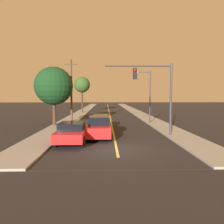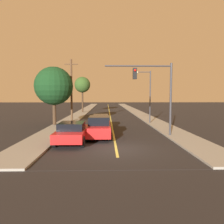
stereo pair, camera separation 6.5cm
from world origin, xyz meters
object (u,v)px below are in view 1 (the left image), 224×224
tree_left_near (54,86)px  tree_left_far (82,85)px  car_near_lane_front (99,127)px  utility_pole_left (71,90)px  car_near_lane_second (101,121)px  streetlamp_right (146,89)px  traffic_signal_mast (155,86)px  car_outer_lane_front (73,132)px

tree_left_near → tree_left_far: tree_left_far is taller
car_near_lane_front → utility_pole_left: size_ratio=0.65×
car_near_lane_second → streetlamp_right: 7.12m
car_near_lane_second → tree_left_near: tree_left_near is taller
traffic_signal_mast → utility_pole_left: size_ratio=0.77×
car_near_lane_second → traffic_signal_mast: 7.58m
car_near_lane_second → utility_pole_left: size_ratio=0.58×
car_outer_lane_front → car_near_lane_second: bearing=75.3°
car_near_lane_front → car_near_lane_second: bearing=90.0°
tree_left_near → tree_left_far: size_ratio=0.93×
car_near_lane_second → tree_left_far: size_ratio=0.64×
tree_left_far → utility_pole_left: bearing=-88.3°
car_near_lane_front → car_near_lane_second: car_near_lane_front is taller
car_near_lane_second → traffic_signal_mast: traffic_signal_mast is taller
tree_left_near → car_near_lane_front: bearing=-53.4°
tree_left_near → traffic_signal_mast: bearing=-34.7°
car_near_lane_second → tree_left_near: 6.70m
utility_pole_left → car_near_lane_second: bearing=-47.6°
car_near_lane_front → traffic_signal_mast: traffic_signal_mast is taller
car_outer_lane_front → tree_left_far: 28.44m
streetlamp_right → tree_left_far: 20.03m
tree_left_near → utility_pole_left: bearing=54.0°
car_outer_lane_front → tree_left_near: size_ratio=0.77×
car_outer_lane_front → tree_left_far: bearing=94.7°
traffic_signal_mast → tree_left_far: tree_left_far is taller
streetlamp_right → car_near_lane_front: bearing=-122.1°
car_near_lane_second → tree_left_near: bearing=161.0°
tree_left_near → tree_left_far: (1.10, 18.97, 1.06)m
car_outer_lane_front → tree_left_far: (-2.29, 27.95, 4.73)m
tree_left_far → car_near_lane_second: bearing=-78.7°
car_near_lane_front → traffic_signal_mast: bearing=3.8°
traffic_signal_mast → tree_left_near: 11.95m
car_near_lane_second → tree_left_far: 21.74m
car_near_lane_second → traffic_signal_mast: bearing=-47.7°
car_near_lane_second → car_near_lane_front: bearing=-90.0°
tree_left_near → car_outer_lane_front: bearing=-69.3°
traffic_signal_mast → car_near_lane_front: bearing=-176.2°
car_near_lane_front → traffic_signal_mast: (4.54, 0.30, 3.33)m
utility_pole_left → tree_left_near: utility_pole_left is taller
car_near_lane_second → streetlamp_right: size_ratio=0.72×
car_outer_lane_front → streetlamp_right: 13.09m
car_outer_lane_front → traffic_signal_mast: 7.58m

